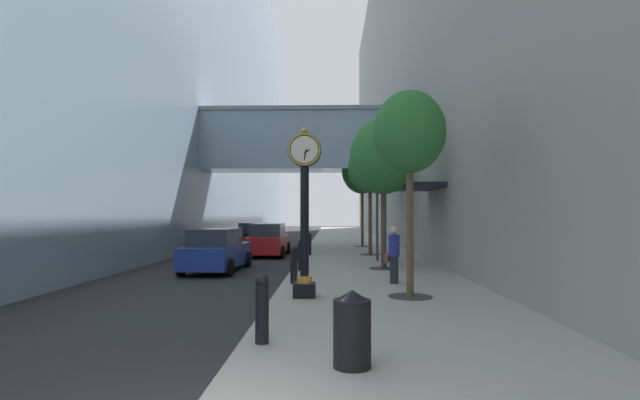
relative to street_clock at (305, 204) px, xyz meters
The scene contains 20 objects.
ground_plane 19.46m from the street_clock, 92.44° to the left, with size 110.00×110.00×0.00m, color #262628.
sidewalk_right 22.51m from the street_clock, 84.59° to the left, with size 5.86×80.00×0.14m, color #9E998E.
building_block_left 27.86m from the street_clock, 117.81° to the left, with size 21.66×80.00×29.02m.
building_block_right 26.69m from the street_clock, 66.82° to the left, with size 9.00×80.00×27.33m.
street_clock is the anchor object (origin of this frame).
bollard_nearest 4.69m from the street_clock, 95.89° to the right, with size 0.23×0.23×1.12m.
bollard_third 2.96m from the street_clock, 100.78° to the left, with size 0.23×0.23×1.12m.
bollard_fourth 5.95m from the street_clock, 94.49° to the left, with size 0.23×0.23×1.12m.
bollard_fifth 9.18m from the street_clock, 92.83° to the left, with size 0.23×0.23×1.12m.
bollard_sixth 12.47m from the street_clock, 92.07° to the left, with size 0.23×0.23×1.12m.
street_tree_near 3.20m from the street_clock, ahead, with size 1.83×1.83×5.23m.
street_tree_mid_near 7.11m from the street_clock, 67.13° to the left, with size 2.55×2.55×5.76m.
street_tree_mid_far 12.96m from the street_clock, 78.01° to the left, with size 2.25×2.25×5.73m.
street_tree_far 19.09m from the street_clock, 81.92° to the left, with size 2.62×2.62×6.39m.
trash_bin 5.87m from the street_clock, 80.11° to the right, with size 0.53×0.53×1.05m.
pedestrian_walking 3.82m from the street_clock, 43.69° to the left, with size 0.52×0.45×1.71m.
storefront_awning 8.73m from the street_clock, 64.06° to the left, with size 2.40×3.60×3.30m.
car_red_near 13.59m from the street_clock, 101.36° to the left, with size 2.03×4.48×1.71m.
car_blue_mid 7.68m from the street_clock, 120.21° to the left, with size 2.12×4.58×1.66m.
car_black_far 20.79m from the street_clock, 102.67° to the left, with size 1.98×4.66×1.62m.
Camera 1 is at (1.50, -4.41, 2.23)m, focal length 27.05 mm.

